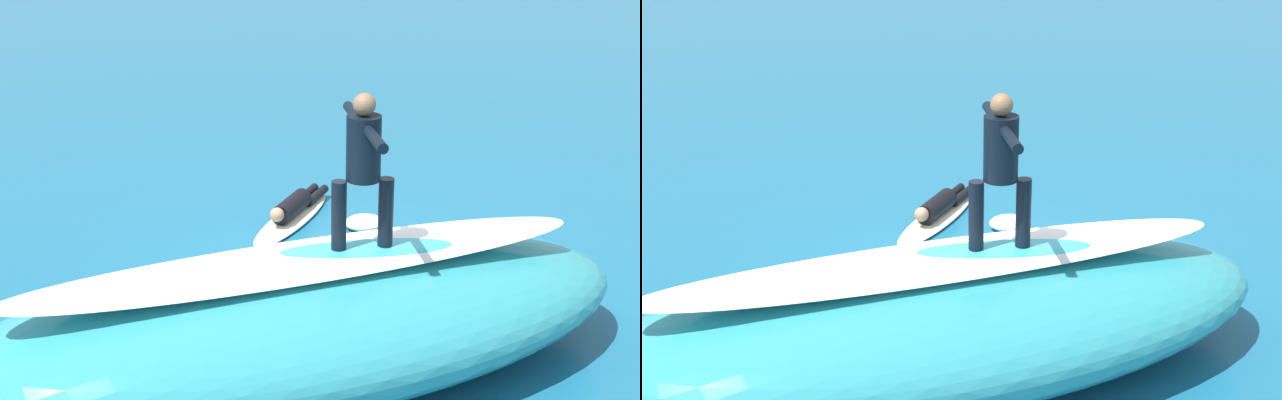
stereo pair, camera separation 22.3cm
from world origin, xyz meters
TOP-DOWN VIEW (x-y plane):
  - ground_plane at (0.00, 0.00)m, footprint 120.00×120.00m
  - wave_crest at (0.64, 2.25)m, footprint 7.35×4.46m
  - wave_foam_lip at (0.64, 2.25)m, footprint 5.89×2.44m
  - surfboard_riding at (0.08, 2.10)m, footprint 2.16×0.71m
  - surfer_riding at (0.08, 2.10)m, footprint 0.61×1.46m
  - surfboard_paddling at (0.51, -1.83)m, footprint 1.52×2.26m
  - surfer_paddling at (0.45, -1.94)m, footprint 0.97×1.56m
  - foam_patch_near at (-0.93, 0.27)m, footprint 0.87×0.78m
  - foam_patch_mid at (-0.49, -1.45)m, footprint 0.73×0.70m

SIDE VIEW (x-z plane):
  - ground_plane at x=0.00m, z-range 0.00..0.00m
  - surfboard_paddling at x=0.51m, z-range 0.00..0.08m
  - foam_patch_near at x=-0.93m, z-range 0.00..0.16m
  - foam_patch_mid at x=-0.49m, z-range 0.00..0.18m
  - surfer_paddling at x=0.45m, z-range 0.06..0.36m
  - wave_crest at x=0.64m, z-range 0.00..1.22m
  - wave_foam_lip at x=0.64m, z-range 1.22..1.30m
  - surfboard_riding at x=0.08m, z-range 1.22..1.31m
  - surfer_riding at x=0.08m, z-range 1.44..2.98m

